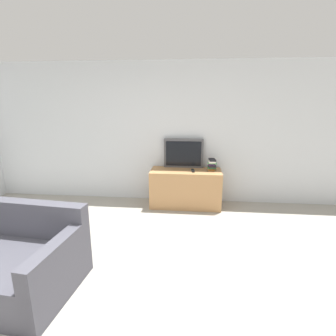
{
  "coord_description": "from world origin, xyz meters",
  "views": [
    {
      "loc": [
        0.92,
        -1.87,
        1.91
      ],
      "look_at": [
        0.52,
        2.12,
        0.87
      ],
      "focal_mm": 28.0,
      "sensor_mm": 36.0,
      "label": 1
    }
  ],
  "objects_px": {
    "television": "(184,153)",
    "remote_on_stand": "(193,171)",
    "tv_stand": "(186,188)",
    "book_stack": "(212,164)"
  },
  "relations": [
    {
      "from": "tv_stand",
      "to": "book_stack",
      "type": "bearing_deg",
      "value": 7.54
    },
    {
      "from": "television",
      "to": "book_stack",
      "type": "xyz_separation_m",
      "value": [
        0.52,
        -0.16,
        -0.16
      ]
    },
    {
      "from": "tv_stand",
      "to": "remote_on_stand",
      "type": "xyz_separation_m",
      "value": [
        0.13,
        -0.05,
        0.35
      ]
    },
    {
      "from": "television",
      "to": "tv_stand",
      "type": "bearing_deg",
      "value": -76.19
    },
    {
      "from": "tv_stand",
      "to": "remote_on_stand",
      "type": "relative_size",
      "value": 6.93
    },
    {
      "from": "television",
      "to": "remote_on_stand",
      "type": "bearing_deg",
      "value": -56.98
    },
    {
      "from": "television",
      "to": "remote_on_stand",
      "type": "height_order",
      "value": "television"
    },
    {
      "from": "remote_on_stand",
      "to": "television",
      "type": "bearing_deg",
      "value": 123.02
    },
    {
      "from": "television",
      "to": "remote_on_stand",
      "type": "xyz_separation_m",
      "value": [
        0.18,
        -0.28,
        -0.26
      ]
    },
    {
      "from": "television",
      "to": "book_stack",
      "type": "relative_size",
      "value": 3.06
    }
  ]
}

